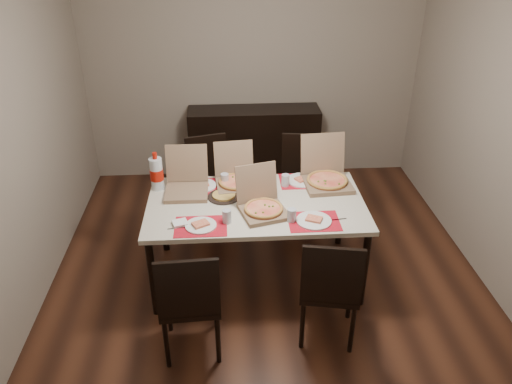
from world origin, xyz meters
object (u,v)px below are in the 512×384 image
dining_table (256,209)px  soda_bottle (157,174)px  chair_near_right (330,286)px  chair_far_right (302,177)px  dip_bowl (259,193)px  chair_far_left (210,178)px  chair_near_left (190,299)px  pizza_box_center (262,206)px  sideboard (254,146)px

dining_table → soda_bottle: (-0.84, 0.30, 0.21)m
chair_near_right → chair_far_right: same height
dip_bowl → soda_bottle: 0.89m
dining_table → chair_far_left: size_ratio=1.94×
chair_near_left → pizza_box_center: size_ratio=2.01×
sideboard → dining_table: 1.84m
dip_bowl → soda_bottle: (-0.87, 0.17, 0.13)m
chair_near_right → soda_bottle: 1.76m
chair_far_right → dip_bowl: size_ratio=7.46×
sideboard → chair_far_right: size_ratio=1.61×
chair_near_left → chair_far_right: (1.04, 1.77, 0.00)m
chair_near_left → pizza_box_center: (0.56, 0.74, 0.29)m
chair_near_left → chair_near_right: (1.00, 0.08, 0.00)m
chair_near_right → pizza_box_center: pizza_box_center is taller
chair_near_right → dip_bowl: (-0.45, 0.94, 0.25)m
dining_table → chair_near_left: (-0.52, -0.88, -0.17)m
sideboard → chair_far_right: (0.43, -0.94, 0.06)m
chair_far_left → soda_bottle: size_ratio=2.72×
dining_table → chair_near_left: size_ratio=1.94×
pizza_box_center → dip_bowl: 0.28m
dining_table → pizza_box_center: (0.04, -0.15, 0.12)m
chair_near_left → chair_far_right: bearing=59.6°
pizza_box_center → dip_bowl: (-0.01, 0.28, -0.04)m
pizza_box_center → soda_bottle: pizza_box_center is taller
sideboard → pizza_box_center: pizza_box_center is taller
chair_near_left → soda_bottle: size_ratio=2.72×
chair_far_right → dip_bowl: 0.94m
chair_near_left → chair_far_right: size_ratio=1.00×
dining_table → chair_near_right: bearing=-59.4°
sideboard → dip_bowl: size_ratio=12.03×
dining_table → chair_far_left: (-0.41, 0.92, -0.17)m
dining_table → chair_near_left: chair_near_left is taller
dining_table → pizza_box_center: bearing=-74.7°
dining_table → chair_near_right: size_ratio=1.94×
chair_near_right → chair_far_left: bearing=117.2°
dip_bowl → soda_bottle: bearing=169.1°
sideboard → soda_bottle: bearing=-121.3°
chair_far_right → chair_near_right: bearing=-91.5°
chair_near_left → chair_near_right: bearing=4.3°
chair_far_right → soda_bottle: 1.53m
dining_table → chair_far_right: bearing=59.5°
chair_near_right → chair_far_left: (-0.89, 1.73, 0.00)m
chair_near_right → chair_far_left: 1.94m
chair_near_left → chair_near_right: 1.00m
chair_far_right → soda_bottle: soda_bottle is taller
sideboard → dip_bowl: 1.73m
sideboard → chair_near_right: 2.66m
chair_near_right → pizza_box_center: size_ratio=2.01×
chair_far_left → pizza_box_center: bearing=-67.1°
chair_near_left → chair_near_right: size_ratio=1.00×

